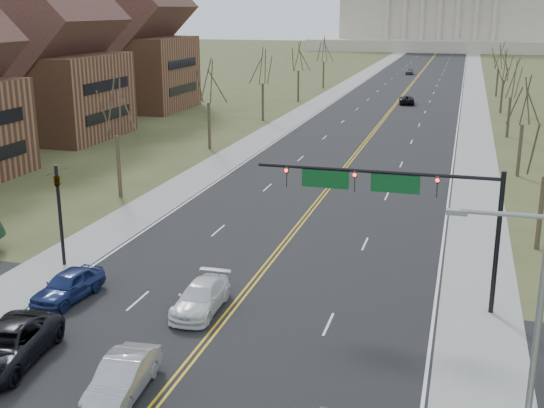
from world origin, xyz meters
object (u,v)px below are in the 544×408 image
Objects in this scene: car_sb_outer_second at (68,285)px; car_sb_inner_second at (201,298)px; car_far_nb at (407,100)px; street_light at (527,341)px; car_sb_inner_lead at (123,377)px; signal_left at (59,204)px; car_sb_outer_lead at (6,346)px; car_far_sb at (410,71)px; signal_mast at (394,193)px.

car_sb_inner_second is at bearing 10.57° from car_sb_outer_second.
car_far_nb is at bearing 86.20° from car_sb_inner_second.
street_light reaches higher than car_sb_inner_lead.
street_light is 23.56m from car_sb_outer_second.
car_sb_outer_lead is at bearing -69.18° from signal_left.
signal_left is 27.78m from street_light.
car_sb_inner_lead is 88.25m from car_far_nb.
signal_left reaches higher than car_sb_outer_second.
car_sb_outer_second is at bearing 93.28° from car_sb_outer_lead.
car_sb_outer_second is 131.72m from car_far_sb.
car_sb_inner_lead is at bearing -49.55° from signal_left.
car_sb_outer_lead is 1.51× the size of car_far_sb.
car_sb_inner_lead is 8.00m from car_sb_inner_second.
street_light is 90.76m from car_far_nb.
car_far_sb is at bearing 81.29° from car_sb_outer_lead.
car_sb_outer_lead is at bearing -131.38° from car_sb_inner_second.
car_sb_inner_lead reaches higher than car_far_sb.
car_sb_inner_lead is 1.15× the size of car_far_sb.
signal_mast is at bearing 29.76° from car_sb_outer_lead.
signal_mast is 2.67× the size of car_sb_outer_second.
signal_mast is 17.25m from car_sb_outer_second.
car_sb_outer_second is at bearing 156.62° from street_light.
street_light is 2.00× the size of car_sb_outer_second.
signal_left is (-18.95, 0.00, -2.05)m from signal_mast.
signal_left is 0.66× the size of street_light.
car_far_sb is at bearing 96.06° from street_light.
car_sb_outer_second reaches higher than car_sb_inner_lead.
car_sb_outer_second is (-1.14, 6.57, -0.06)m from car_sb_outer_lead.
car_far_nb is at bearing 83.13° from car_sb_inner_lead.
signal_left reaches higher than car_far_nb.
street_light is 1.51× the size of car_sb_outer_lead.
street_light reaches higher than car_sb_inner_second.
signal_mast is 14.51m from street_light.
signal_left is at bearing -95.37° from car_far_sb.
street_light is 2.28× the size of car_far_sb.
signal_mast is 2.49× the size of car_far_nb.
car_far_nb is at bearing 77.57° from car_sb_outer_lead.
car_sb_outer_lead is 1.23× the size of car_far_nb.
street_light is at bearing -36.27° from car_sb_inner_second.
car_sb_outer_second is (3.00, -4.32, -2.93)m from signal_left.
car_far_nb is at bearing 80.27° from signal_left.
car_far_nb is (10.11, 80.78, -0.10)m from car_sb_outer_second.
car_sb_outer_lead is at bearing 172.60° from street_light.
car_far_sb is (-0.79, 130.99, -0.03)m from car_sb_inner_second.
car_sb_inner_second is 7.12m from car_sb_outer_second.
street_light is 15.03m from car_sb_inner_lead.
car_sb_outer_second reaches higher than car_sb_inner_second.
signal_left is at bearing 104.25° from car_sb_outer_lead.
car_sb_inner_lead is 1.00× the size of car_sb_outer_second.
car_sb_inner_second reaches higher than car_far_sb.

